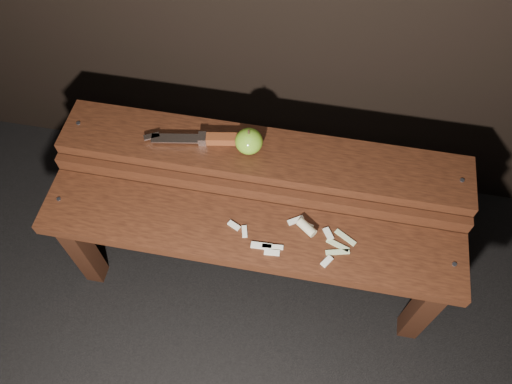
% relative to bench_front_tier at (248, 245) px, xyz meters
% --- Properties ---
extents(ground, '(60.00, 60.00, 0.00)m').
position_rel_bench_front_tier_xyz_m(ground, '(0.00, 0.06, -0.35)').
color(ground, black).
extents(bench_front_tier, '(1.20, 0.20, 0.42)m').
position_rel_bench_front_tier_xyz_m(bench_front_tier, '(0.00, 0.00, 0.00)').
color(bench_front_tier, black).
rests_on(bench_front_tier, ground).
extents(bench_rear_tier, '(1.20, 0.21, 0.50)m').
position_rel_bench_front_tier_xyz_m(bench_rear_tier, '(0.00, 0.23, 0.06)').
color(bench_rear_tier, black).
rests_on(bench_rear_tier, ground).
extents(apple, '(0.08, 0.08, 0.08)m').
position_rel_bench_front_tier_xyz_m(apple, '(-0.04, 0.23, 0.18)').
color(apple, '#6C9E20').
rests_on(apple, bench_rear_tier).
extents(knife, '(0.31, 0.08, 0.03)m').
position_rel_bench_front_tier_xyz_m(knife, '(-0.14, 0.24, 0.16)').
color(knife, brown).
rests_on(knife, bench_rear_tier).
extents(apple_scraps, '(0.36, 0.15, 0.03)m').
position_rel_bench_front_tier_xyz_m(apple_scraps, '(0.14, 0.02, 0.07)').
color(apple_scraps, beige).
rests_on(apple_scraps, bench_front_tier).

